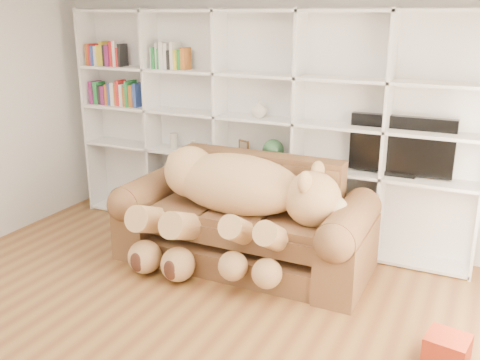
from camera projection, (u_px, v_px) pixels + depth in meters
The scene contains 14 objects.
floor at pixel (131, 344), 3.96m from camera, with size 5.00×5.00×0.00m, color brown.
wall_back at pixel (266, 111), 5.71m from camera, with size 5.00×0.02×2.70m, color silver.
bookshelf at pixel (240, 115), 5.70m from camera, with size 4.43×0.35×2.40m.
sofa at pixel (245, 225), 5.19m from camera, with size 2.41×1.04×1.01m.
teddy_bear at pixel (232, 198), 4.92m from camera, with size 1.92×1.02×1.11m.
throw_pillow at pixel (207, 179), 5.44m from camera, with size 0.43×0.14×0.43m, color #4F100D.
gift_box at pixel (447, 351), 3.70m from camera, with size 0.28×0.26×0.22m, color #AC3017.
tv at pixel (401, 146), 5.04m from camera, with size 0.97×0.18×0.57m.
picture_frame at pixel (244, 148), 5.73m from camera, with size 0.14×0.03×0.18m, color #54381C.
green_vase at pixel (273, 150), 5.58m from camera, with size 0.23×0.23×0.23m, color #2C5633.
figurine_tall at pixel (174, 141), 6.09m from camera, with size 0.09×0.09×0.18m, color beige.
figurine_short at pixel (194, 146), 5.99m from camera, with size 0.07×0.07×0.12m, color beige.
snow_globe at pixel (210, 147), 5.90m from camera, with size 0.12×0.12×0.12m, color silver.
shelf_vase at pixel (259, 109), 5.52m from camera, with size 0.17×0.17×0.18m, color beige.
Camera 1 is at (2.21, -2.73, 2.35)m, focal length 40.00 mm.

